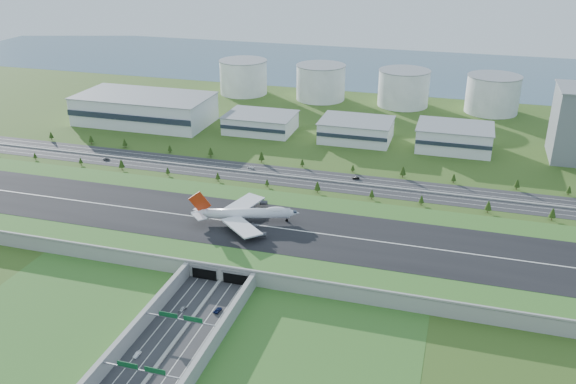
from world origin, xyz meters
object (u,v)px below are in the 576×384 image
(car_1, at_px, (137,354))
(car_4, at_px, (106,159))
(fuel_tank_a, at_px, (243,77))
(car_5, at_px, (356,178))
(car_0, at_px, (182,309))
(car_2, at_px, (218,310))
(boeing_747, at_px, (245,213))
(car_7, at_px, (251,167))

(car_1, xyz_separation_m, car_4, (-139.83, 202.15, 0.12))
(fuel_tank_a, bearing_deg, car_5, -51.97)
(fuel_tank_a, height_order, car_4, fuel_tank_a)
(car_4, bearing_deg, car_5, -105.68)
(car_0, distance_m, car_2, 16.73)
(boeing_747, bearing_deg, car_5, 48.16)
(fuel_tank_a, xyz_separation_m, boeing_747, (114.79, -307.68, -3.88))
(fuel_tank_a, height_order, car_7, fuel_tank_a)
(car_2, relative_size, car_4, 1.04)
(boeing_747, xyz_separation_m, car_7, (-32.81, 100.05, -12.75))
(boeing_747, bearing_deg, car_4, 132.47)
(boeing_747, relative_size, car_1, 13.85)
(car_4, relative_size, car_7, 0.98)
(fuel_tank_a, distance_m, car_2, 406.64)
(car_5, relative_size, car_7, 1.01)
(boeing_747, bearing_deg, car_2, -96.88)
(boeing_747, relative_size, car_0, 12.95)
(car_0, height_order, car_7, car_0)
(car_5, bearing_deg, car_7, -100.79)
(car_5, xyz_separation_m, car_7, (-79.21, -1.55, -0.11))
(car_1, height_order, car_7, car_7)
(fuel_tank_a, bearing_deg, car_4, -97.92)
(fuel_tank_a, distance_m, car_0, 405.58)
(car_4, xyz_separation_m, car_5, (192.15, 16.63, -0.01))
(car_0, distance_m, car_5, 189.43)
(car_1, relative_size, car_2, 0.85)
(car_0, relative_size, car_4, 0.95)
(car_1, bearing_deg, car_0, 88.80)
(boeing_747, xyz_separation_m, car_1, (-5.93, -117.18, -12.76))
(car_4, bearing_deg, boeing_747, -140.87)
(boeing_747, xyz_separation_m, car_4, (-145.76, 84.97, -12.64))
(fuel_tank_a, bearing_deg, car_7, -68.45)
(fuel_tank_a, relative_size, car_4, 9.88)
(boeing_747, bearing_deg, fuel_tank_a, 93.17)
(car_0, relative_size, car_7, 0.93)
(car_1, height_order, car_5, car_5)
(car_0, distance_m, car_4, 219.99)
(car_5, height_order, car_7, car_5)
(fuel_tank_a, relative_size, car_1, 11.18)
(car_1, relative_size, car_4, 0.88)
(fuel_tank_a, bearing_deg, car_2, -71.48)
(fuel_tank_a, relative_size, car_7, 9.72)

